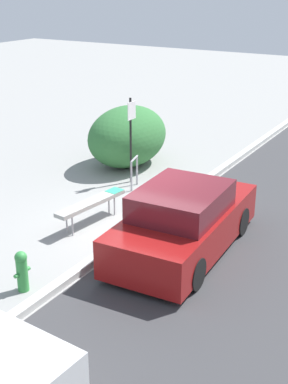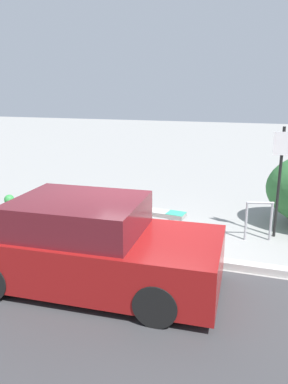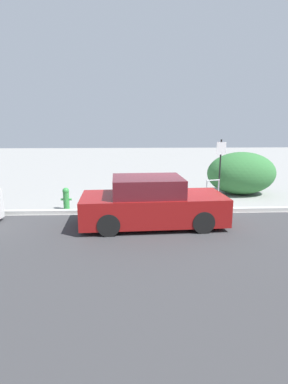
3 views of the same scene
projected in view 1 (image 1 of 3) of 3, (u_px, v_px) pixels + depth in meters
The scene contains 8 objects.
ground_plane at pixel (141, 229), 11.80m from camera, with size 60.00×60.00×0.00m, color gray.
curb at pixel (141, 226), 11.77m from camera, with size 60.00×0.20×0.13m.
bench at pixel (91, 203), 11.86m from camera, with size 1.98×0.55×0.56m.
bike_rack at pixel (134, 170), 13.95m from camera, with size 0.54×0.19×0.83m.
sign_post at pixel (131, 132), 14.03m from camera, with size 0.36×0.08×2.30m.
fire_hydrant at pixel (22, 270), 9.32m from camera, with size 0.36×0.22×0.77m.
shrub_hedge at pixel (128, 136), 15.55m from camera, with size 2.82×2.01×1.75m.
parked_car_near at pixel (184, 222), 10.62m from camera, with size 4.10×1.90×1.40m.
Camera 1 is at (-9.10, -5.55, 5.12)m, focal length 50.00 mm.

